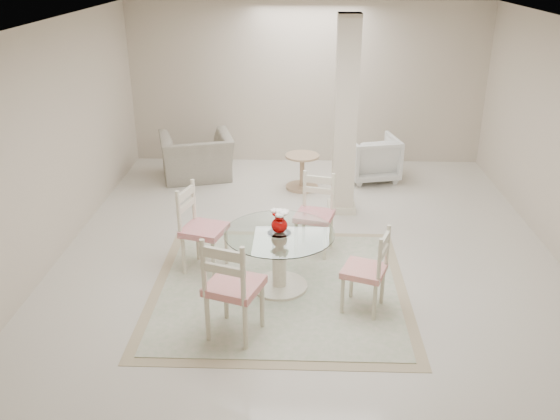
{
  "coord_description": "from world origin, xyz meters",
  "views": [
    {
      "loc": [
        -0.11,
        -6.51,
        3.39
      ],
      "look_at": [
        -0.31,
        -0.68,
        0.85
      ],
      "focal_mm": 38.0,
      "sensor_mm": 36.0,
      "label": 1
    }
  ],
  "objects_px": {
    "dining_chair_south": "(230,281)",
    "side_table": "(302,173)",
    "dining_chair_east": "(371,265)",
    "dining_chair_north": "(316,208)",
    "dining_chair_west": "(198,222)",
    "red_vase": "(280,221)",
    "recliner_taupe": "(197,157)",
    "column": "(345,118)",
    "armchair_white": "(372,158)",
    "dining_table": "(279,260)"
  },
  "relations": [
    {
      "from": "dining_table",
      "to": "dining_chair_south",
      "type": "distance_m",
      "value": 1.06
    },
    {
      "from": "recliner_taupe",
      "to": "dining_chair_south",
      "type": "bearing_deg",
      "value": 87.89
    },
    {
      "from": "dining_chair_east",
      "to": "red_vase",
      "type": "bearing_deg",
      "value": -93.39
    },
    {
      "from": "dining_chair_west",
      "to": "recliner_taupe",
      "type": "distance_m",
      "value": 3.07
    },
    {
      "from": "dining_chair_south",
      "to": "column",
      "type": "bearing_deg",
      "value": -91.96
    },
    {
      "from": "dining_chair_west",
      "to": "column",
      "type": "bearing_deg",
      "value": -28.33
    },
    {
      "from": "dining_chair_north",
      "to": "dining_chair_west",
      "type": "xyz_separation_m",
      "value": [
        -1.34,
        -0.52,
        0.03
      ]
    },
    {
      "from": "dining_chair_north",
      "to": "side_table",
      "type": "distance_m",
      "value": 2.12
    },
    {
      "from": "dining_chair_south",
      "to": "side_table",
      "type": "xyz_separation_m",
      "value": [
        0.66,
        3.96,
        -0.38
      ]
    },
    {
      "from": "column",
      "to": "dining_chair_west",
      "type": "height_order",
      "value": "column"
    },
    {
      "from": "dining_chair_south",
      "to": "recliner_taupe",
      "type": "distance_m",
      "value": 4.49
    },
    {
      "from": "dining_chair_east",
      "to": "recliner_taupe",
      "type": "distance_m",
      "value": 4.52
    },
    {
      "from": "dining_chair_west",
      "to": "recliner_taupe",
      "type": "bearing_deg",
      "value": 26.21
    },
    {
      "from": "dining_chair_west",
      "to": "dining_table",
      "type": "bearing_deg",
      "value": -97.32
    },
    {
      "from": "dining_chair_south",
      "to": "armchair_white",
      "type": "distance_m",
      "value": 4.77
    },
    {
      "from": "dining_chair_west",
      "to": "dining_chair_north",
      "type": "bearing_deg",
      "value": -52.39
    },
    {
      "from": "column",
      "to": "dining_chair_south",
      "type": "height_order",
      "value": "column"
    },
    {
      "from": "dining_table",
      "to": "red_vase",
      "type": "bearing_deg",
      "value": -33.69
    },
    {
      "from": "dining_chair_east",
      "to": "dining_chair_south",
      "type": "bearing_deg",
      "value": -48.04
    },
    {
      "from": "red_vase",
      "to": "dining_chair_west",
      "type": "bearing_deg",
      "value": 156.33
    },
    {
      "from": "dining_chair_south",
      "to": "red_vase",
      "type": "bearing_deg",
      "value": -94.55
    },
    {
      "from": "armchair_white",
      "to": "column",
      "type": "bearing_deg",
      "value": 54.51
    },
    {
      "from": "dining_chair_east",
      "to": "side_table",
      "type": "bearing_deg",
      "value": -148.23
    },
    {
      "from": "dining_chair_south",
      "to": "armchair_white",
      "type": "height_order",
      "value": "dining_chair_south"
    },
    {
      "from": "armchair_white",
      "to": "side_table",
      "type": "xyz_separation_m",
      "value": [
        -1.12,
        -0.45,
        -0.11
      ]
    },
    {
      "from": "dining_chair_north",
      "to": "dining_chair_south",
      "type": "relative_size",
      "value": 0.9
    },
    {
      "from": "dining_chair_south",
      "to": "armchair_white",
      "type": "bearing_deg",
      "value": -92.46
    },
    {
      "from": "column",
      "to": "dining_chair_north",
      "type": "relative_size",
      "value": 2.51
    },
    {
      "from": "red_vase",
      "to": "armchair_white",
      "type": "xyz_separation_m",
      "value": [
        1.36,
        3.48,
        -0.46
      ]
    },
    {
      "from": "dining_table",
      "to": "dining_chair_south",
      "type": "relative_size",
      "value": 0.99
    },
    {
      "from": "recliner_taupe",
      "to": "side_table",
      "type": "xyz_separation_m",
      "value": [
        1.71,
        -0.4,
        -0.11
      ]
    },
    {
      "from": "red_vase",
      "to": "dining_chair_east",
      "type": "distance_m",
      "value": 1.05
    },
    {
      "from": "dining_chair_north",
      "to": "recliner_taupe",
      "type": "height_order",
      "value": "dining_chair_north"
    },
    {
      "from": "dining_chair_east",
      "to": "side_table",
      "type": "height_order",
      "value": "dining_chair_east"
    },
    {
      "from": "dining_chair_south",
      "to": "recliner_taupe",
      "type": "bearing_deg",
      "value": -56.99
    },
    {
      "from": "dining_chair_south",
      "to": "side_table",
      "type": "height_order",
      "value": "dining_chair_south"
    },
    {
      "from": "column",
      "to": "dining_chair_east",
      "type": "height_order",
      "value": "column"
    },
    {
      "from": "dining_table",
      "to": "dining_chair_south",
      "type": "bearing_deg",
      "value": -113.84
    },
    {
      "from": "dining_chair_east",
      "to": "dining_chair_north",
      "type": "relative_size",
      "value": 0.94
    },
    {
      "from": "dining_table",
      "to": "dining_chair_north",
      "type": "xyz_separation_m",
      "value": [
        0.41,
        0.93,
        0.22
      ]
    },
    {
      "from": "column",
      "to": "dining_table",
      "type": "distance_m",
      "value": 2.53
    },
    {
      "from": "armchair_white",
      "to": "dining_table",
      "type": "bearing_deg",
      "value": 56.21
    },
    {
      "from": "recliner_taupe",
      "to": "side_table",
      "type": "relative_size",
      "value": 2.05
    },
    {
      "from": "red_vase",
      "to": "dining_chair_east",
      "type": "bearing_deg",
      "value": -23.92
    },
    {
      "from": "column",
      "to": "dining_chair_west",
      "type": "xyz_separation_m",
      "value": [
        -1.75,
        -1.77,
        -0.76
      ]
    },
    {
      "from": "red_vase",
      "to": "dining_chair_west",
      "type": "distance_m",
      "value": 1.05
    },
    {
      "from": "column",
      "to": "recliner_taupe",
      "type": "relative_size",
      "value": 2.42
    },
    {
      "from": "dining_chair_west",
      "to": "recliner_taupe",
      "type": "relative_size",
      "value": 1.01
    },
    {
      "from": "dining_chair_east",
      "to": "recliner_taupe",
      "type": "height_order",
      "value": "dining_chair_east"
    },
    {
      "from": "column",
      "to": "dining_chair_west",
      "type": "bearing_deg",
      "value": -134.64
    }
  ]
}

